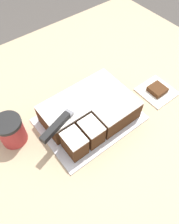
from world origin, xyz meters
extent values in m
plane|color=#4C4742|center=(0.00, 0.00, 0.00)|extent=(8.00, 8.00, 0.00)
cube|color=tan|center=(0.00, 0.00, 0.46)|extent=(1.40, 1.10, 0.93)
cube|color=silver|center=(-0.07, -0.09, 0.93)|extent=(0.37, 0.27, 0.01)
cube|color=#472814|center=(-0.07, -0.04, 0.97)|extent=(0.32, 0.13, 0.08)
cube|color=white|center=(-0.07, -0.04, 1.01)|extent=(0.32, 0.13, 0.01)
cube|color=#472814|center=(0.01, -0.16, 0.97)|extent=(0.17, 0.09, 0.08)
cube|color=white|center=(0.01, -0.16, 1.01)|extent=(0.17, 0.09, 0.01)
cube|color=#472814|center=(-0.19, -0.16, 0.97)|extent=(0.06, 0.08, 0.08)
cube|color=white|center=(-0.19, -0.16, 1.01)|extent=(0.06, 0.08, 0.01)
cube|color=#472814|center=(-0.12, -0.16, 0.97)|extent=(0.06, 0.08, 0.08)
cube|color=white|center=(-0.12, -0.16, 1.01)|extent=(0.06, 0.08, 0.01)
cube|color=silver|center=(-0.07, -0.05, 1.02)|extent=(0.18, 0.08, 0.00)
cube|color=slate|center=(-0.15, -0.08, 1.03)|extent=(0.02, 0.03, 0.02)
cube|color=black|center=(-0.21, -0.10, 1.03)|extent=(0.13, 0.06, 0.02)
cylinder|color=#B23333|center=(-0.33, 0.01, 0.97)|extent=(0.09, 0.09, 0.10)
cylinder|color=black|center=(-0.33, 0.01, 1.03)|extent=(0.09, 0.09, 0.01)
cube|color=white|center=(0.24, -0.15, 0.93)|extent=(0.14, 0.14, 0.01)
cube|color=#472814|center=(0.24, -0.15, 0.94)|extent=(0.06, 0.06, 0.02)
camera|label=1|loc=(-0.36, -0.46, 1.62)|focal=35.00mm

